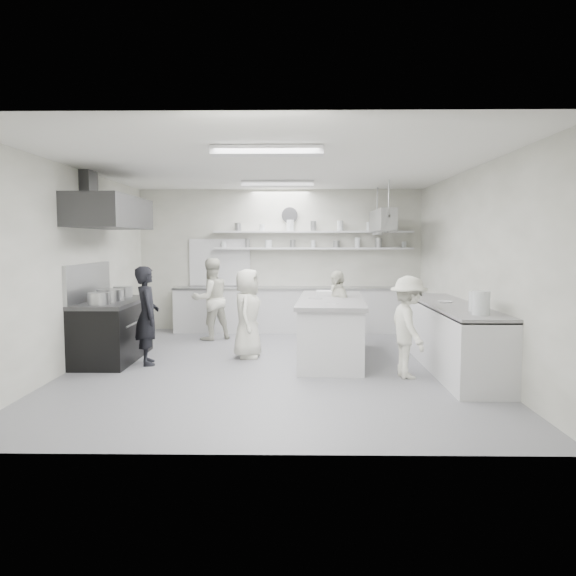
{
  "coord_description": "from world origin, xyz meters",
  "views": [
    {
      "loc": [
        0.34,
        -8.21,
        1.89
      ],
      "look_at": [
        0.21,
        0.6,
        1.14
      ],
      "focal_mm": 34.06,
      "sensor_mm": 36.0,
      "label": 1
    }
  ],
  "objects_px": {
    "right_counter": "(452,338)",
    "prep_island": "(331,330)",
    "back_counter": "(294,310)",
    "cook_stove": "(147,315)",
    "stove": "(113,332)",
    "cook_back": "(211,299)"
  },
  "relations": [
    {
      "from": "back_counter",
      "to": "cook_stove",
      "type": "height_order",
      "value": "cook_stove"
    },
    {
      "from": "prep_island",
      "to": "stove",
      "type": "bearing_deg",
      "value": -173.77
    },
    {
      "from": "stove",
      "to": "right_counter",
      "type": "distance_m",
      "value": 5.28
    },
    {
      "from": "stove",
      "to": "prep_island",
      "type": "relative_size",
      "value": 0.71
    },
    {
      "from": "back_counter",
      "to": "cook_stove",
      "type": "bearing_deg",
      "value": -125.97
    },
    {
      "from": "right_counter",
      "to": "prep_island",
      "type": "bearing_deg",
      "value": 157.07
    },
    {
      "from": "cook_stove",
      "to": "cook_back",
      "type": "distance_m",
      "value": 2.24
    },
    {
      "from": "right_counter",
      "to": "cook_back",
      "type": "distance_m",
      "value": 4.66
    },
    {
      "from": "right_counter",
      "to": "prep_island",
      "type": "relative_size",
      "value": 1.3
    },
    {
      "from": "right_counter",
      "to": "cook_stove",
      "type": "bearing_deg",
      "value": 176.43
    },
    {
      "from": "stove",
      "to": "prep_island",
      "type": "height_order",
      "value": "prep_island"
    },
    {
      "from": "prep_island",
      "to": "cook_back",
      "type": "distance_m",
      "value": 2.81
    },
    {
      "from": "right_counter",
      "to": "cook_stove",
      "type": "height_order",
      "value": "cook_stove"
    },
    {
      "from": "cook_stove",
      "to": "stove",
      "type": "bearing_deg",
      "value": 44.2
    },
    {
      "from": "right_counter",
      "to": "stove",
      "type": "bearing_deg",
      "value": 173.48
    },
    {
      "from": "stove",
      "to": "cook_stove",
      "type": "xyz_separation_m",
      "value": [
        0.64,
        -0.31,
        0.31
      ]
    },
    {
      "from": "back_counter",
      "to": "cook_back",
      "type": "bearing_deg",
      "value": -149.07
    },
    {
      "from": "stove",
      "to": "right_counter",
      "type": "bearing_deg",
      "value": -6.52
    },
    {
      "from": "prep_island",
      "to": "back_counter",
      "type": "bearing_deg",
      "value": 106.8
    },
    {
      "from": "back_counter",
      "to": "cook_stove",
      "type": "relative_size",
      "value": 3.29
    },
    {
      "from": "back_counter",
      "to": "prep_island",
      "type": "distance_m",
      "value": 2.73
    },
    {
      "from": "right_counter",
      "to": "cook_back",
      "type": "xyz_separation_m",
      "value": [
        -3.96,
        2.44,
        0.32
      ]
    }
  ]
}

